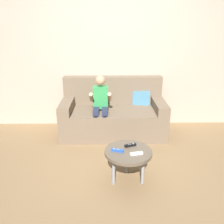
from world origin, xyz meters
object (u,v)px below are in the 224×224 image
at_px(couch, 113,115).
at_px(game_remote_blue_center, 117,150).
at_px(coffee_table, 128,154).
at_px(person_seated_on_couch, 101,104).
at_px(game_remote_black_far_corner, 130,145).
at_px(game_remote_white_near_edge, 136,153).

relative_size(couch, game_remote_blue_center, 11.46).
bearing_deg(coffee_table, person_seated_on_couch, 106.22).
bearing_deg(person_seated_on_couch, game_remote_blue_center, -79.62).
bearing_deg(game_remote_blue_center, coffee_table, 5.90).
distance_m(coffee_table, game_remote_black_far_corner, 0.12).
bearing_deg(couch, person_seated_on_couch, -137.62).
xyz_separation_m(game_remote_white_near_edge, game_remote_blue_center, (-0.20, 0.07, 0.00)).
bearing_deg(game_remote_blue_center, couch, 90.49).
bearing_deg(game_remote_white_near_edge, couch, 98.55).
relative_size(game_remote_white_near_edge, game_remote_blue_center, 1.00).
bearing_deg(game_remote_black_far_corner, coffee_table, -107.34).
height_order(coffee_table, game_remote_white_near_edge, game_remote_white_near_edge).
relative_size(couch, coffee_table, 3.13).
relative_size(coffee_table, game_remote_white_near_edge, 3.65).
distance_m(couch, person_seated_on_couch, 0.38).
height_order(person_seated_on_couch, game_remote_white_near_edge, person_seated_on_couch).
bearing_deg(coffee_table, couch, 95.70).
height_order(coffee_table, game_remote_blue_center, game_remote_blue_center).
distance_m(couch, coffee_table, 1.35).
relative_size(game_remote_blue_center, game_remote_black_far_corner, 1.00).
xyz_separation_m(person_seated_on_couch, coffee_table, (0.34, -1.16, -0.21)).
xyz_separation_m(couch, coffee_table, (0.13, -1.34, 0.05)).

